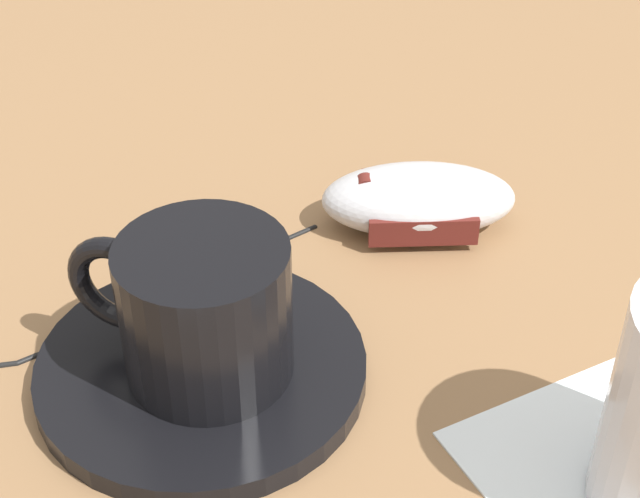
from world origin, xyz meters
TOP-DOWN VIEW (x-y plane):
  - ground_plane at (0.00, 0.00)m, footprint 3.00×3.00m
  - saucer at (0.07, -0.07)m, footprint 0.16×0.16m
  - coffee_cup at (0.07, -0.06)m, footprint 0.09×0.09m
  - computer_mouse at (-0.09, -0.13)m, footprint 0.13×0.10m
  - mouse_cable at (0.10, -0.13)m, footprint 0.28×0.04m

SIDE VIEW (x-z plane):
  - ground_plane at x=0.00m, z-range 0.00..0.00m
  - mouse_cable at x=0.10m, z-range 0.00..0.00m
  - saucer at x=0.07m, z-range 0.00..0.01m
  - computer_mouse at x=-0.09m, z-range 0.00..0.04m
  - coffee_cup at x=0.07m, z-range 0.01..0.08m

